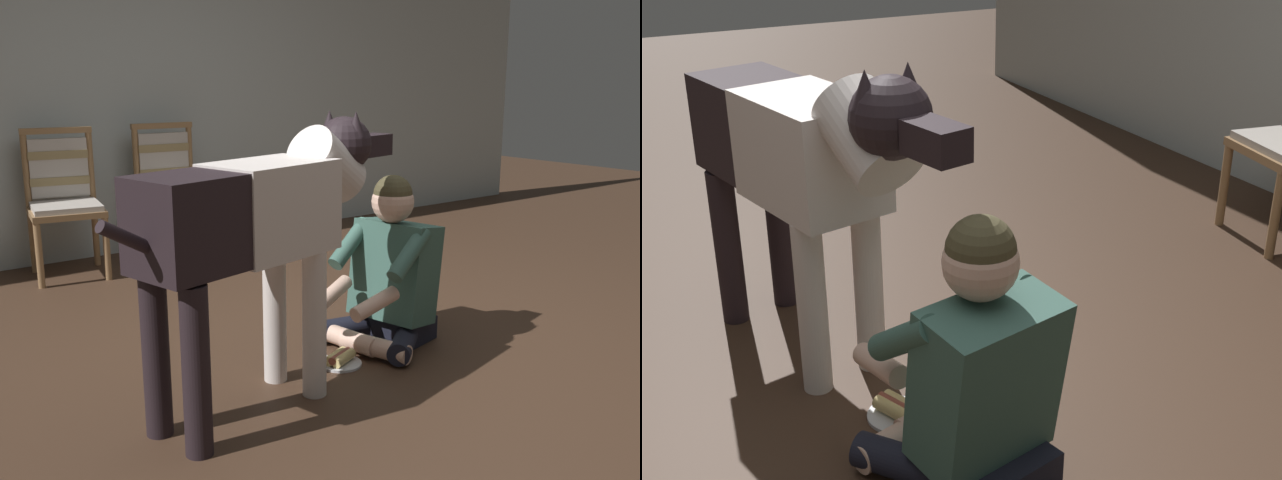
% 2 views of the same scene
% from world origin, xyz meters
% --- Properties ---
extents(ground_plane, '(14.87, 14.87, 0.00)m').
position_xyz_m(ground_plane, '(0.00, 0.00, 0.00)').
color(ground_plane, '#3F2B1D').
extents(person_sitting_on_floor, '(0.69, 0.57, 0.85)m').
position_xyz_m(person_sitting_on_floor, '(0.22, 0.09, 0.35)').
color(person_sitting_on_floor, black).
rests_on(person_sitting_on_floor, ground).
extents(large_dog, '(1.52, 0.51, 1.18)m').
position_xyz_m(large_dog, '(-0.65, -0.11, 0.77)').
color(large_dog, silver).
rests_on(large_dog, ground).
extents(hot_dog_on_plate, '(0.20, 0.20, 0.06)m').
position_xyz_m(hot_dog_on_plate, '(-0.16, 0.00, 0.03)').
color(hot_dog_on_plate, silver).
rests_on(hot_dog_on_plate, ground).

